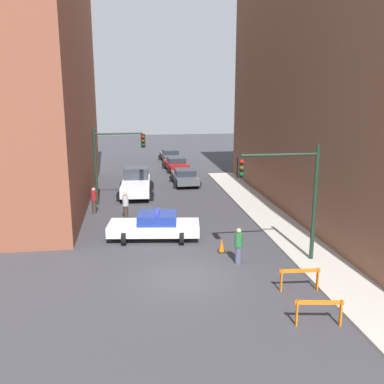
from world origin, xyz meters
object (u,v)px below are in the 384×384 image
(pedestrian_sidewalk, at_px, (238,245))
(traffic_cone, at_px, (222,246))
(traffic_light_far, at_px, (112,155))
(barrier_mid, at_px, (300,276))
(parked_car_near, at_px, (185,177))
(police_car, at_px, (155,226))
(pedestrian_crossing, at_px, (126,205))
(white_truck, at_px, (136,183))
(parked_car_mid, at_px, (176,164))
(traffic_light_near, at_px, (290,186))
(parked_car_far, at_px, (170,155))
(barrier_front, at_px, (319,308))
(pedestrian_corner, at_px, (94,200))

(pedestrian_sidewalk, bearing_deg, traffic_cone, -112.38)
(traffic_light_far, xyz_separation_m, barrier_mid, (7.51, -14.34, -2.78))
(parked_car_near, xyz_separation_m, barrier_mid, (1.87, -19.78, -0.06))
(police_car, distance_m, pedestrian_crossing, 4.15)
(white_truck, xyz_separation_m, parked_car_mid, (4.02, 9.43, -0.23))
(parked_car_near, bearing_deg, barrier_mid, -85.77)
(traffic_light_far, height_order, parked_car_mid, traffic_light_far)
(traffic_light_near, distance_m, barrier_mid, 4.04)
(police_car, distance_m, traffic_cone, 3.87)
(traffic_light_near, relative_size, parked_car_near, 1.20)
(parked_car_near, height_order, pedestrian_sidewalk, pedestrian_sidewalk)
(traffic_light_near, height_order, barrier_mid, traffic_light_near)
(parked_car_far, height_order, barrier_front, parked_car_far)
(parked_car_near, distance_m, traffic_cone, 15.34)
(pedestrian_crossing, distance_m, pedestrian_corner, 2.48)
(parked_car_far, distance_m, pedestrian_sidewalk, 28.88)
(pedestrian_crossing, bearing_deg, pedestrian_sidewalk, 93.79)
(traffic_light_far, height_order, pedestrian_crossing, traffic_light_far)
(pedestrian_corner, distance_m, pedestrian_sidewalk, 11.55)
(traffic_light_far, xyz_separation_m, pedestrian_corner, (-1.15, -2.18, -2.54))
(parked_car_far, distance_m, pedestrian_corner, 20.80)
(barrier_mid, bearing_deg, pedestrian_corner, 125.45)
(white_truck, xyz_separation_m, pedestrian_corner, (-2.73, -4.66, -0.04))
(white_truck, height_order, pedestrian_crossing, white_truck)
(barrier_front, relative_size, traffic_cone, 2.42)
(pedestrian_corner, bearing_deg, white_truck, -138.09)
(pedestrian_sidewalk, bearing_deg, parked_car_mid, -127.87)
(traffic_light_far, xyz_separation_m, white_truck, (1.58, 2.47, -2.49))
(pedestrian_corner, relative_size, traffic_cone, 2.53)
(parked_car_near, height_order, barrier_mid, parked_car_near)
(traffic_cone, bearing_deg, pedestrian_sidewalk, -73.91)
(traffic_cone, bearing_deg, parked_car_mid, 89.50)
(traffic_light_near, xyz_separation_m, pedestrian_crossing, (-7.20, 7.89, -2.67))
(white_truck, distance_m, pedestrian_crossing, 6.21)
(pedestrian_corner, xyz_separation_m, barrier_front, (8.30, -14.66, -0.24))
(traffic_light_far, xyz_separation_m, traffic_cone, (5.41, -9.89, -3.08))
(pedestrian_sidewalk, bearing_deg, barrier_mid, 81.03)
(barrier_mid, bearing_deg, police_car, 127.23)
(traffic_light_far, distance_m, parked_car_mid, 13.44)
(white_truck, relative_size, parked_car_near, 1.27)
(barrier_mid, bearing_deg, white_truck, 109.42)
(traffic_light_near, xyz_separation_m, parked_car_mid, (-2.43, 23.49, -2.86))
(traffic_light_near, height_order, pedestrian_crossing, traffic_light_near)
(parked_car_near, distance_m, pedestrian_corner, 10.20)
(traffic_light_far, height_order, parked_car_near, traffic_light_far)
(parked_car_far, distance_m, barrier_front, 34.37)
(parked_car_mid, bearing_deg, parked_car_near, -94.75)
(parked_car_mid, xyz_separation_m, barrier_mid, (1.91, -26.24, -0.06))
(police_car, distance_m, pedestrian_sidewalk, 5.19)
(pedestrian_crossing, height_order, pedestrian_corner, same)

